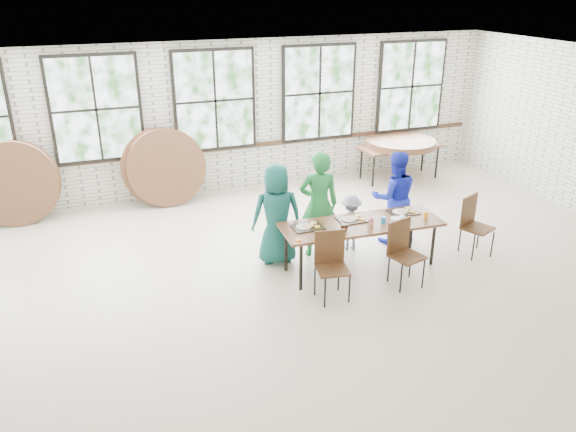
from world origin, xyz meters
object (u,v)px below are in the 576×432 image
chair_near_right (403,247)px  storage_table (400,148)px  chair_near_left (331,259)px  dining_table (361,226)px

chair_near_right → storage_table: (2.36, 4.00, 0.13)m
chair_near_left → chair_near_right: 1.10m
dining_table → storage_table: size_ratio=1.32×
chair_near_left → chair_near_right: (1.10, -0.02, 0.00)m
chair_near_left → chair_near_right: same height
dining_table → chair_near_right: 0.71m
dining_table → chair_near_right: chair_near_right is taller
chair_near_right → storage_table: chair_near_right is taller
chair_near_left → storage_table: (3.46, 3.98, 0.13)m
chair_near_left → chair_near_right: size_ratio=1.00×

